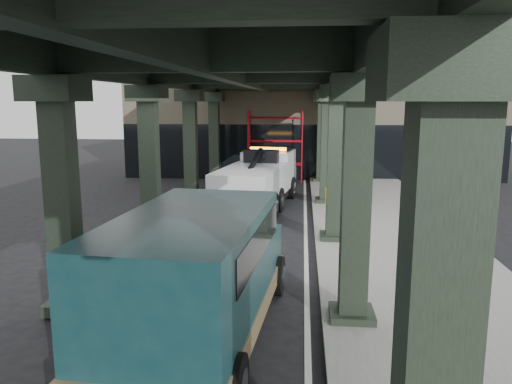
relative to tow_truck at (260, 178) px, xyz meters
The scene contains 8 objects.
ground 7.54m from the tow_truck, 87.86° to the right, with size 90.00×90.00×0.00m, color black.
sidewalk 7.33m from the tow_truck, 48.67° to the right, with size 5.00×40.00×0.15m, color gray.
lane_stripe 5.91m from the tow_truck, 69.99° to the right, with size 0.12×38.00×0.01m, color silver.
viaduct 6.88m from the tow_truck, 91.29° to the right, with size 7.40×32.00×6.40m.
building 13.07m from the tow_truck, 79.73° to the left, with size 22.00×10.00×8.00m, color #C6B793.
scaffolding 7.27m from the tow_truck, 87.79° to the left, with size 3.08×0.88×4.00m.
tow_truck is the anchor object (origin of this frame).
towed_van 12.51m from the tow_truck, 90.28° to the right, with size 2.99×6.52×2.57m.
Camera 1 is at (1.54, -13.72, 4.50)m, focal length 35.00 mm.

